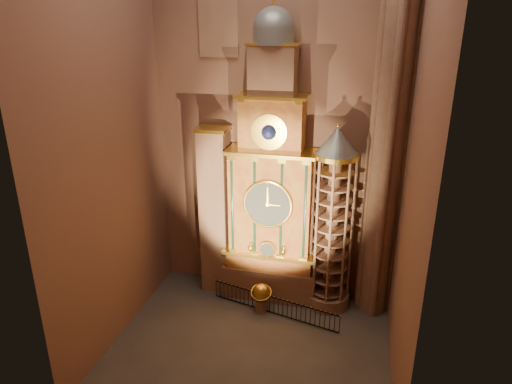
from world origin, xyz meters
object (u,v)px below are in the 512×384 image
(portrait_tower, at_px, (215,211))
(celestial_globe, at_px, (261,295))
(astronomical_clock, at_px, (272,192))
(stair_turret, at_px, (332,222))
(iron_railing, at_px, (274,306))

(portrait_tower, bearing_deg, celestial_globe, -30.49)
(astronomical_clock, relative_size, celestial_globe, 9.58)
(astronomical_clock, height_order, celestial_globe, astronomical_clock)
(celestial_globe, bearing_deg, portrait_tower, 149.51)
(stair_turret, distance_m, iron_railing, 5.77)
(portrait_tower, relative_size, stair_turret, 0.94)
(celestial_globe, xyz_separation_m, iron_railing, (0.79, -0.18, -0.46))
(portrait_tower, distance_m, iron_railing, 6.45)
(portrait_tower, bearing_deg, iron_railing, -27.35)
(portrait_tower, bearing_deg, stair_turret, -2.33)
(portrait_tower, distance_m, celestial_globe, 5.58)
(astronomical_clock, distance_m, stair_turret, 3.78)
(astronomical_clock, relative_size, portrait_tower, 1.64)
(celestial_globe, relative_size, iron_railing, 0.23)
(portrait_tower, relative_size, celestial_globe, 5.85)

